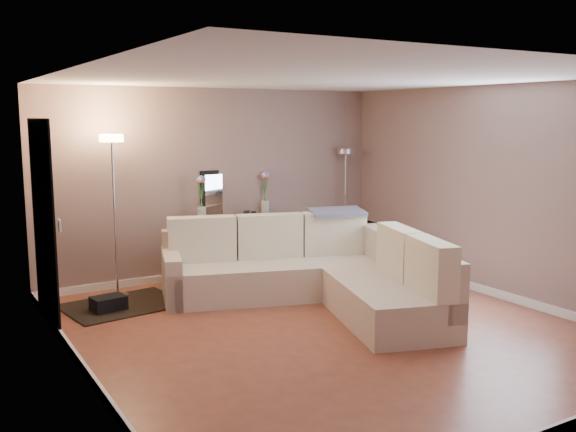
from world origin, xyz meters
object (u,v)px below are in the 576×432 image
console_table (231,245)px  floor_lamp_unlit (345,182)px  floor_lamp_lit (113,184)px  sectional_sofa (315,272)px

console_table → floor_lamp_unlit: floor_lamp_unlit is taller
floor_lamp_lit → floor_lamp_unlit: size_ratio=1.16×
floor_lamp_lit → floor_lamp_unlit: bearing=4.0°
sectional_sofa → console_table: bearing=99.9°
console_table → floor_lamp_lit: floor_lamp_lit is taller
floor_lamp_lit → floor_lamp_unlit: 3.63m
floor_lamp_lit → sectional_sofa: bearing=-35.5°
sectional_sofa → console_table: size_ratio=2.64×
console_table → sectional_sofa: bearing=-80.1°
console_table → floor_lamp_unlit: bearing=-1.3°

